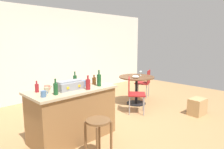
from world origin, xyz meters
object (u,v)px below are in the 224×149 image
object	(u,v)px
bottle_3	(94,81)
serving_bowl	(136,77)
toolbox	(70,85)
cup_0	(47,87)
bottle_2	(99,80)
bottle_5	(75,80)
bottle_1	(37,88)
bottle_4	(88,84)
wine_glass	(141,72)
folding_chair_far	(134,92)
kitchen_island	(73,113)
cardboard_box	(197,107)
wooden_stool	(98,130)
cup_1	(43,94)
folding_chair_near	(145,82)
dining_table	(136,83)
cup_2	(84,83)
cup_3	(47,90)
bottle_0	(56,89)

from	to	relation	value
bottle_3	serving_bowl	xyz separation A→B (m)	(1.68, 0.34, -0.18)
toolbox	cup_0	size ratio (longest dim) A/B	3.58
toolbox	bottle_2	bearing A→B (deg)	-14.88
bottle_5	bottle_2	bearing A→B (deg)	-47.22
bottle_1	bottle_2	world-z (taller)	bottle_2
bottle_4	wine_glass	bearing A→B (deg)	16.42
bottle_4	folding_chair_far	bearing A→B (deg)	10.62
kitchen_island	bottle_3	world-z (taller)	bottle_3
cardboard_box	wooden_stool	bearing A→B (deg)	175.18
bottle_1	cup_0	xyz separation A→B (m)	(0.19, 0.02, -0.03)
kitchen_island	folding_chair_far	size ratio (longest dim) A/B	1.74
kitchen_island	bottle_1	world-z (taller)	bottle_1
serving_bowl	bottle_5	bearing A→B (deg)	-174.43
cup_1	bottle_5	bearing A→B (deg)	21.22
folding_chair_near	serving_bowl	bearing A→B (deg)	-158.56
folding_chair_near	cup_0	size ratio (longest dim) A/B	6.73
dining_table	bottle_2	distance (m)	2.06
bottle_5	cup_2	distance (m)	0.18
cup_1	cup_2	world-z (taller)	cup_2
toolbox	cup_0	distance (m)	0.38
folding_chair_far	serving_bowl	size ratio (longest dim) A/B	4.81
folding_chair_far	cup_2	size ratio (longest dim) A/B	7.24
kitchen_island	dining_table	world-z (taller)	kitchen_island
folding_chair_far	toolbox	xyz separation A→B (m)	(-1.84, -0.09, 0.47)
wooden_stool	cup_3	world-z (taller)	cup_3
cup_0	bottle_3	bearing A→B (deg)	-14.15
bottle_0	wine_glass	world-z (taller)	bottle_0
folding_chair_far	bottle_2	size ratio (longest dim) A/B	2.92
bottle_1	bottle_0	bearing A→B (deg)	-69.27
cup_3	serving_bowl	xyz separation A→B (m)	(2.63, 0.30, -0.16)
dining_table	cup_1	bearing A→B (deg)	-168.38
kitchen_island	bottle_0	distance (m)	0.71
cup_1	cup_3	distance (m)	0.24
wooden_stool	bottle_2	size ratio (longest dim) A/B	2.09
folding_chair_near	cup_2	xyz separation A→B (m)	(-2.79, -0.69, 0.47)
bottle_5	bottle_3	bearing A→B (deg)	-23.74
cup_3	bottle_3	bearing A→B (deg)	-2.62
kitchen_island	cup_3	world-z (taller)	cup_3
bottle_1	cup_0	size ratio (longest dim) A/B	1.48
toolbox	cup_2	world-z (taller)	toolbox
folding_chair_near	serving_bowl	size ratio (longest dim) A/B	4.71
bottle_0	cup_1	bearing A→B (deg)	174.68
dining_table	bottle_2	world-z (taller)	bottle_2
bottle_1	bottle_5	bearing A→B (deg)	-3.70
folding_chair_far	cup_3	distance (m)	2.26
wine_glass	bottle_4	bearing A→B (deg)	-163.58
folding_chair_near	bottle_3	size ratio (longest dim) A/B	4.65
kitchen_island	toolbox	bearing A→B (deg)	-146.44
folding_chair_far	cup_3	size ratio (longest dim) A/B	7.58
cup_3	bottle_4	bearing A→B (deg)	-25.21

